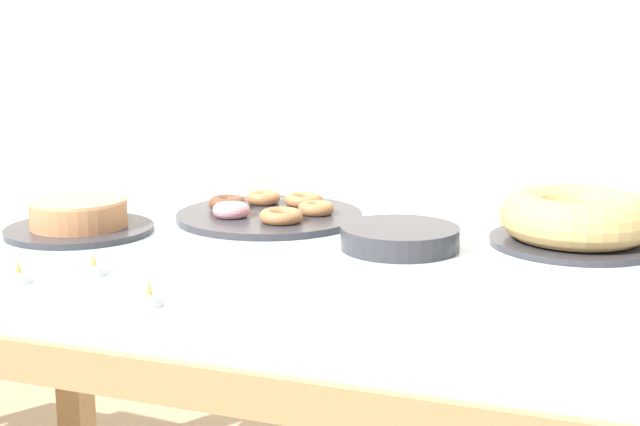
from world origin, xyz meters
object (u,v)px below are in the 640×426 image
object	(u,v)px
tealight_left_edge	(19,276)
tealight_centre	(149,298)
tealight_right_edge	(94,269)
cake_chocolate_round	(79,219)
pastry_platter	(270,213)
cake_golden_bundt	(576,220)
plate_stack	(400,238)

from	to	relation	value
tealight_left_edge	tealight_centre	size ratio (longest dim) A/B	1.00
tealight_right_edge	cake_chocolate_round	bearing A→B (deg)	128.76
cake_chocolate_round	pastry_platter	world-z (taller)	cake_chocolate_round
pastry_platter	tealight_right_edge	size ratio (longest dim) A/B	9.42
tealight_left_edge	cake_chocolate_round	bearing A→B (deg)	108.94
cake_golden_bundt	tealight_left_edge	bearing A→B (deg)	-145.87
cake_chocolate_round	tealight_centre	distance (m)	0.49
cake_golden_bundt	tealight_centre	world-z (taller)	cake_golden_bundt
plate_stack	tealight_left_edge	distance (m)	0.64
plate_stack	pastry_platter	bearing A→B (deg)	155.09
tealight_left_edge	plate_stack	bearing A→B (deg)	38.99
pastry_platter	tealight_left_edge	bearing A→B (deg)	-108.77
pastry_platter	plate_stack	bearing A→B (deg)	-24.91
plate_stack	tealight_left_edge	bearing A→B (deg)	-141.01
cake_golden_bundt	plate_stack	world-z (taller)	cake_golden_bundt
cake_golden_bundt	pastry_platter	distance (m)	0.60
tealight_left_edge	tealight_right_edge	size ratio (longest dim) A/B	1.00
cake_chocolate_round	cake_golden_bundt	world-z (taller)	cake_golden_bundt
pastry_platter	plate_stack	size ratio (longest dim) A/B	1.79
plate_stack	tealight_centre	xyz separation A→B (m)	(-0.25, -0.43, -0.01)
tealight_centre	tealight_right_edge	bearing A→B (deg)	146.96
cake_chocolate_round	plate_stack	xyz separation A→B (m)	(0.60, 0.09, -0.01)
pastry_platter	cake_golden_bundt	bearing A→B (deg)	-1.29
cake_chocolate_round	tealight_centre	world-z (taller)	cake_chocolate_round
pastry_platter	cake_chocolate_round	bearing A→B (deg)	-141.67
pastry_platter	plate_stack	world-z (taller)	pastry_platter
cake_chocolate_round	cake_golden_bundt	size ratio (longest dim) A/B	0.92
tealight_centre	tealight_right_edge	size ratio (longest dim) A/B	1.00
tealight_left_edge	tealight_right_edge	xyz separation A→B (m)	(0.08, 0.08, 0.00)
tealight_centre	plate_stack	bearing A→B (deg)	59.84
cake_chocolate_round	tealight_left_edge	world-z (taller)	cake_chocolate_round
tealight_left_edge	tealight_centre	distance (m)	0.25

